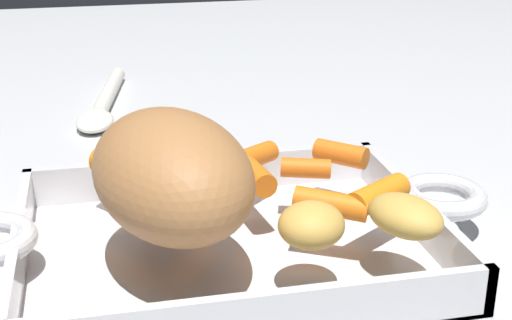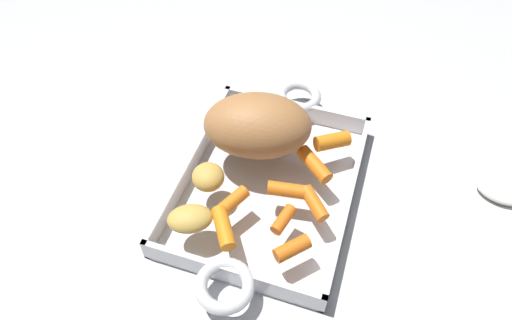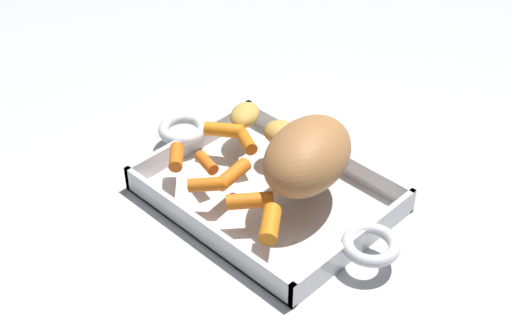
{
  "view_description": "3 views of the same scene",
  "coord_description": "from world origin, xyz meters",
  "px_view_note": "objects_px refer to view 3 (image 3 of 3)",
  "views": [
    {
      "loc": [
        0.09,
        0.51,
        0.29
      ],
      "look_at": [
        -0.03,
        -0.01,
        0.07
      ],
      "focal_mm": 52.05,
      "sensor_mm": 36.0,
      "label": 1
    },
    {
      "loc": [
        -0.4,
        -0.11,
        0.58
      ],
      "look_at": [
        -0.01,
        0.01,
        0.08
      ],
      "focal_mm": 32.83,
      "sensor_mm": 36.0,
      "label": 2
    },
    {
      "loc": [
        0.54,
        -0.57,
        0.67
      ],
      "look_at": [
        -0.01,
        -0.01,
        0.07
      ],
      "focal_mm": 51.15,
      "sensor_mm": 36.0,
      "label": 3
    }
  ],
  "objects_px": {
    "baby_carrot_northwest": "(233,174)",
    "potato_corner": "(245,115)",
    "baby_carrot_center_right": "(246,140)",
    "baby_carrot_long": "(250,201)",
    "baby_carrot_short": "(207,184)",
    "baby_carrot_northeast": "(207,163)",
    "baby_carrot_southwest": "(270,224)",
    "potato_halved": "(280,132)",
    "roasting_dish": "(267,192)",
    "pork_roast": "(308,155)",
    "baby_carrot_center_left": "(176,157)",
    "baby_carrot_southeast": "(224,130)"
  },
  "relations": [
    {
      "from": "baby_carrot_northwest",
      "to": "potato_corner",
      "type": "distance_m",
      "value": 0.14
    },
    {
      "from": "baby_carrot_southwest",
      "to": "baby_carrot_northwest",
      "type": "xyz_separation_m",
      "value": [
        -0.11,
        0.04,
        -0.0
      ]
    },
    {
      "from": "baby_carrot_center_right",
      "to": "pork_roast",
      "type": "bearing_deg",
      "value": -0.02
    },
    {
      "from": "pork_roast",
      "to": "baby_carrot_center_left",
      "type": "distance_m",
      "value": 0.19
    },
    {
      "from": "baby_carrot_long",
      "to": "baby_carrot_northeast",
      "type": "xyz_separation_m",
      "value": [
        -0.1,
        0.02,
        -0.0
      ]
    },
    {
      "from": "baby_carrot_northwest",
      "to": "potato_corner",
      "type": "relative_size",
      "value": 0.96
    },
    {
      "from": "baby_carrot_center_right",
      "to": "potato_halved",
      "type": "bearing_deg",
      "value": 57.0
    },
    {
      "from": "baby_carrot_northeast",
      "to": "potato_halved",
      "type": "relative_size",
      "value": 0.89
    },
    {
      "from": "baby_carrot_center_right",
      "to": "potato_corner",
      "type": "height_order",
      "value": "potato_corner"
    },
    {
      "from": "pork_roast",
      "to": "baby_carrot_long",
      "type": "relative_size",
      "value": 2.54
    },
    {
      "from": "baby_carrot_northwest",
      "to": "baby_carrot_long",
      "type": "relative_size",
      "value": 0.93
    },
    {
      "from": "baby_carrot_northwest",
      "to": "baby_carrot_center_right",
      "type": "bearing_deg",
      "value": 123.05
    },
    {
      "from": "baby_carrot_northwest",
      "to": "baby_carrot_northeast",
      "type": "height_order",
      "value": "baby_carrot_northwest"
    },
    {
      "from": "baby_carrot_southeast",
      "to": "baby_carrot_center_right",
      "type": "bearing_deg",
      "value": 7.44
    },
    {
      "from": "roasting_dish",
      "to": "baby_carrot_northwest",
      "type": "distance_m",
      "value": 0.06
    },
    {
      "from": "baby_carrot_long",
      "to": "baby_carrot_center_right",
      "type": "bearing_deg",
      "value": 137.46
    },
    {
      "from": "baby_carrot_northeast",
      "to": "potato_halved",
      "type": "bearing_deg",
      "value": 75.88
    },
    {
      "from": "roasting_dish",
      "to": "pork_roast",
      "type": "distance_m",
      "value": 0.09
    },
    {
      "from": "baby_carrot_southeast",
      "to": "potato_halved",
      "type": "xyz_separation_m",
      "value": [
        0.07,
        0.05,
        0.01
      ]
    },
    {
      "from": "baby_carrot_short",
      "to": "potato_corner",
      "type": "distance_m",
      "value": 0.17
    },
    {
      "from": "roasting_dish",
      "to": "baby_carrot_northeast",
      "type": "bearing_deg",
      "value": -149.31
    },
    {
      "from": "baby_carrot_center_right",
      "to": "baby_carrot_long",
      "type": "height_order",
      "value": "same"
    },
    {
      "from": "potato_corner",
      "to": "baby_carrot_long",
      "type": "bearing_deg",
      "value": -42.87
    },
    {
      "from": "roasting_dish",
      "to": "baby_carrot_center_left",
      "type": "height_order",
      "value": "baby_carrot_center_left"
    },
    {
      "from": "baby_carrot_short",
      "to": "baby_carrot_northeast",
      "type": "relative_size",
      "value": 1.2
    },
    {
      "from": "roasting_dish",
      "to": "pork_roast",
      "type": "bearing_deg",
      "value": 34.26
    },
    {
      "from": "baby_carrot_center_right",
      "to": "baby_carrot_center_left",
      "type": "xyz_separation_m",
      "value": [
        -0.04,
        -0.1,
        0.0
      ]
    },
    {
      "from": "roasting_dish",
      "to": "baby_carrot_short",
      "type": "relative_size",
      "value": 8.64
    },
    {
      "from": "baby_carrot_center_left",
      "to": "baby_carrot_southwest",
      "type": "xyz_separation_m",
      "value": [
        0.19,
        -0.01,
        0.0
      ]
    },
    {
      "from": "roasting_dish",
      "to": "baby_carrot_northeast",
      "type": "xyz_separation_m",
      "value": [
        -0.08,
        -0.04,
        0.04
      ]
    },
    {
      "from": "potato_halved",
      "to": "baby_carrot_center_left",
      "type": "bearing_deg",
      "value": -115.95
    },
    {
      "from": "baby_carrot_southwest",
      "to": "baby_carrot_northeast",
      "type": "xyz_separation_m",
      "value": [
        -0.15,
        0.03,
        -0.0
      ]
    },
    {
      "from": "baby_carrot_short",
      "to": "baby_carrot_northwest",
      "type": "bearing_deg",
      "value": 76.23
    },
    {
      "from": "baby_carrot_center_right",
      "to": "baby_carrot_southeast",
      "type": "relative_size",
      "value": 0.96
    },
    {
      "from": "baby_carrot_southwest",
      "to": "potato_halved",
      "type": "distance_m",
      "value": 0.2
    },
    {
      "from": "pork_roast",
      "to": "baby_carrot_southwest",
      "type": "distance_m",
      "value": 0.12
    },
    {
      "from": "pork_roast",
      "to": "baby_carrot_long",
      "type": "height_order",
      "value": "pork_roast"
    },
    {
      "from": "baby_carrot_center_right",
      "to": "baby_carrot_long",
      "type": "distance_m",
      "value": 0.14
    },
    {
      "from": "baby_carrot_short",
      "to": "baby_carrot_northwest",
      "type": "relative_size",
      "value": 0.87
    },
    {
      "from": "baby_carrot_center_right",
      "to": "potato_corner",
      "type": "xyz_separation_m",
      "value": [
        -0.04,
        0.04,
        0.0
      ]
    },
    {
      "from": "baby_carrot_southwest",
      "to": "baby_carrot_northeast",
      "type": "relative_size",
      "value": 1.26
    },
    {
      "from": "baby_carrot_short",
      "to": "baby_carrot_southwest",
      "type": "bearing_deg",
      "value": 0.42
    },
    {
      "from": "baby_carrot_center_left",
      "to": "potato_corner",
      "type": "height_order",
      "value": "potato_corner"
    },
    {
      "from": "baby_carrot_southwest",
      "to": "baby_carrot_long",
      "type": "bearing_deg",
      "value": 163.72
    },
    {
      "from": "roasting_dish",
      "to": "baby_carrot_long",
      "type": "height_order",
      "value": "baby_carrot_long"
    },
    {
      "from": "baby_carrot_short",
      "to": "baby_carrot_northwest",
      "type": "distance_m",
      "value": 0.04
    },
    {
      "from": "baby_carrot_long",
      "to": "potato_halved",
      "type": "relative_size",
      "value": 1.3
    },
    {
      "from": "baby_carrot_northwest",
      "to": "baby_carrot_long",
      "type": "height_order",
      "value": "baby_carrot_long"
    },
    {
      "from": "baby_carrot_southwest",
      "to": "baby_carrot_northwest",
      "type": "distance_m",
      "value": 0.11
    },
    {
      "from": "baby_carrot_southwest",
      "to": "potato_halved",
      "type": "height_order",
      "value": "potato_halved"
    }
  ]
}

